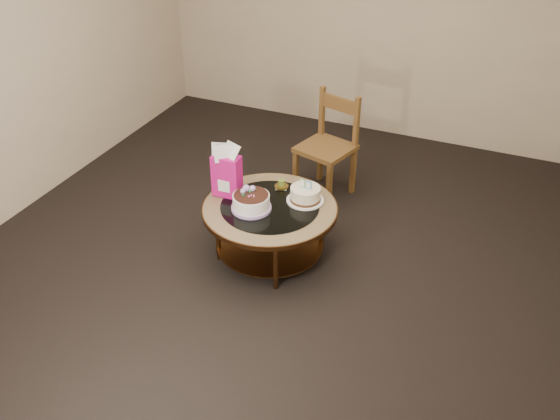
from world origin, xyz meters
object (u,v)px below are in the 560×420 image
at_px(decorated_cake, 251,202).
at_px(dining_chair, 328,146).
at_px(cream_cake, 305,195).
at_px(coffee_table, 270,215).
at_px(gift_bag, 227,171).

height_order(decorated_cake, dining_chair, dining_chair).
bearing_deg(cream_cake, decorated_cake, -133.66).
distance_m(coffee_table, decorated_cake, 0.20).
bearing_deg(coffee_table, cream_cake, 38.07).
bearing_deg(gift_bag, cream_cake, 13.33).
relative_size(decorated_cake, gift_bag, 0.70).
height_order(coffee_table, decorated_cake, decorated_cake).
height_order(decorated_cake, gift_bag, gift_bag).
height_order(coffee_table, cream_cake, cream_cake).
xyz_separation_m(decorated_cake, gift_bag, (-0.25, 0.11, 0.15)).
distance_m(coffee_table, gift_bag, 0.46).
height_order(decorated_cake, cream_cake, cream_cake).
relative_size(decorated_cake, dining_chair, 0.32).
relative_size(coffee_table, cream_cake, 3.61).
relative_size(cream_cake, dining_chair, 0.31).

